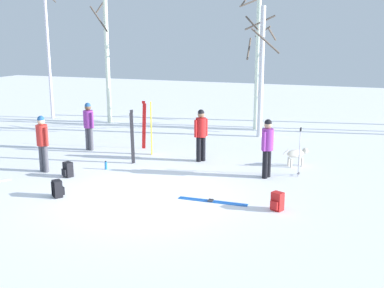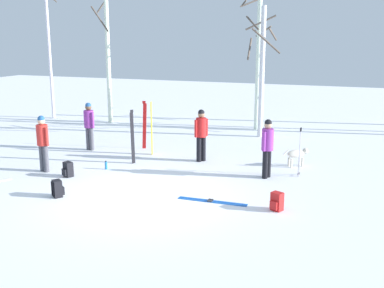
% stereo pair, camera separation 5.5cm
% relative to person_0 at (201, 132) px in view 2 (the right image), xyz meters
% --- Properties ---
extents(ground_plane, '(60.00, 60.00, 0.00)m').
position_rel_person_0_xyz_m(ground_plane, '(-0.15, -3.81, -0.98)').
color(ground_plane, white).
extents(person_0, '(0.34, 0.45, 1.72)m').
position_rel_person_0_xyz_m(person_0, '(0.00, 0.00, 0.00)').
color(person_0, black).
rests_on(person_0, ground_plane).
extents(person_1, '(0.34, 0.50, 1.72)m').
position_rel_person_0_xyz_m(person_1, '(2.39, -1.04, 0.00)').
color(person_1, black).
rests_on(person_1, ground_plane).
extents(person_2, '(0.50, 0.34, 1.72)m').
position_rel_person_0_xyz_m(person_2, '(-4.02, -2.83, 0.00)').
color(person_2, '#4C4C56').
rests_on(person_2, ground_plane).
extents(person_3, '(0.50, 0.34, 1.72)m').
position_rel_person_0_xyz_m(person_3, '(-4.28, 0.04, 0.00)').
color(person_3, '#4C4C56').
rests_on(person_3, ground_plane).
extents(dog, '(0.72, 0.61, 0.57)m').
position_rel_person_0_xyz_m(dog, '(3.03, 0.50, -0.59)').
color(dog, beige).
rests_on(dog, ground_plane).
extents(ski_pair_planted_0, '(0.07, 0.16, 1.75)m').
position_rel_person_0_xyz_m(ski_pair_planted_0, '(-1.95, -1.05, -0.11)').
color(ski_pair_planted_0, black).
rests_on(ski_pair_planted_0, ground_plane).
extents(ski_pair_planted_1, '(0.06, 0.17, 1.85)m').
position_rel_person_0_xyz_m(ski_pair_planted_1, '(-1.89, 0.21, -0.06)').
color(ski_pair_planted_1, yellow).
rests_on(ski_pair_planted_1, ground_plane).
extents(ski_pair_planted_2, '(0.20, 0.06, 1.75)m').
position_rel_person_0_xyz_m(ski_pair_planted_2, '(-2.53, 0.95, -0.11)').
color(ski_pair_planted_2, red).
rests_on(ski_pair_planted_2, ground_plane).
extents(ski_pair_lying_0, '(1.77, 0.23, 0.05)m').
position_rel_person_0_xyz_m(ski_pair_lying_0, '(1.58, -3.54, -0.97)').
color(ski_pair_lying_0, blue).
rests_on(ski_pair_lying_0, ground_plane).
extents(ski_poles_0, '(0.07, 0.21, 1.44)m').
position_rel_person_0_xyz_m(ski_poles_0, '(3.24, -0.53, -0.21)').
color(ski_poles_0, '#B2B2BC').
rests_on(ski_poles_0, ground_plane).
extents(backpack_0, '(0.34, 0.34, 0.44)m').
position_rel_person_0_xyz_m(backpack_0, '(-2.22, -4.61, -0.77)').
color(backpack_0, black).
rests_on(backpack_0, ground_plane).
extents(backpack_1, '(0.32, 0.34, 0.44)m').
position_rel_person_0_xyz_m(backpack_1, '(-3.03, -3.04, -0.77)').
color(backpack_1, black).
rests_on(backpack_1, ground_plane).
extents(backpack_2, '(0.32, 0.34, 0.44)m').
position_rel_person_0_xyz_m(backpack_2, '(3.18, -3.55, -0.77)').
color(backpack_2, red).
rests_on(backpack_2, ground_plane).
extents(water_bottle_0, '(0.07, 0.07, 0.27)m').
position_rel_person_0_xyz_m(water_bottle_0, '(-2.40, -1.96, -0.85)').
color(water_bottle_0, '#1E72BF').
rests_on(water_bottle_0, ground_plane).
extents(birch_tree_0, '(1.62, 1.62, 7.81)m').
position_rel_person_0_xyz_m(birch_tree_0, '(-9.81, 5.20, 3.10)').
color(birch_tree_0, silver).
rests_on(birch_tree_0, ground_plane).
extents(birch_tree_1, '(0.98, 1.13, 7.15)m').
position_rel_person_0_xyz_m(birch_tree_1, '(-6.50, 5.17, 2.69)').
color(birch_tree_1, silver).
rests_on(birch_tree_1, ground_plane).
extents(birch_tree_2, '(1.49, 1.34, 7.19)m').
position_rel_person_0_xyz_m(birch_tree_2, '(0.41, 6.00, 2.79)').
color(birch_tree_2, silver).
rests_on(birch_tree_2, ground_plane).
extents(birch_tree_3, '(1.58, 1.60, 5.17)m').
position_rel_person_0_xyz_m(birch_tree_3, '(0.91, 4.49, 1.79)').
color(birch_tree_3, silver).
rests_on(birch_tree_3, ground_plane).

